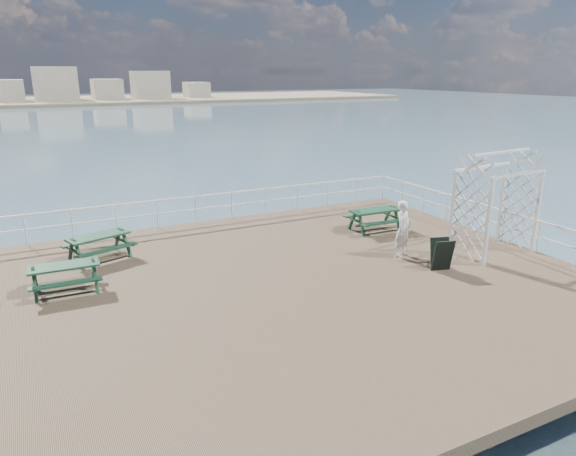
# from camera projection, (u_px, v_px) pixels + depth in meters

# --- Properties ---
(ground) EXTENTS (18.00, 14.00, 0.30)m
(ground) POSITION_uv_depth(u_px,v_px,m) (270.00, 292.00, 14.05)
(ground) COLOR brown
(ground) RESTS_ON ground
(sea_backdrop) EXTENTS (300.00, 300.00, 9.20)m
(sea_backdrop) POSITION_uv_depth(u_px,v_px,m) (100.00, 96.00, 134.19)
(sea_backdrop) COLOR #446573
(sea_backdrop) RESTS_ON ground
(railing) EXTENTS (17.77, 13.76, 1.10)m
(railing) POSITION_uv_depth(u_px,v_px,m) (233.00, 231.00, 15.92)
(railing) COLOR white
(railing) RESTS_ON ground
(picnic_table_b) EXTENTS (2.20, 1.98, 0.89)m
(picnic_table_b) POSITION_uv_depth(u_px,v_px,m) (99.00, 242.00, 15.92)
(picnic_table_b) COLOR #133620
(picnic_table_b) RESTS_ON ground
(picnic_table_c) EXTENTS (1.92, 1.57, 0.91)m
(picnic_table_c) POSITION_uv_depth(u_px,v_px,m) (375.00, 215.00, 18.83)
(picnic_table_c) COLOR #133620
(picnic_table_c) RESTS_ON ground
(picnic_table_d) EXTENTS (1.80, 1.47, 0.85)m
(picnic_table_d) POSITION_uv_depth(u_px,v_px,m) (65.00, 272.00, 13.57)
(picnic_table_d) COLOR #133620
(picnic_table_d) RESTS_ON ground
(trellis_arbor) EXTENTS (2.77, 1.65, 3.29)m
(trellis_arbor) POSITION_uv_depth(u_px,v_px,m) (496.00, 209.00, 16.28)
(trellis_arbor) COLOR white
(trellis_arbor) RESTS_ON ground
(sandwich_board) EXTENTS (0.69, 0.59, 0.98)m
(sandwich_board) POSITION_uv_depth(u_px,v_px,m) (441.00, 255.00, 15.05)
(sandwich_board) COLOR black
(sandwich_board) RESTS_ON ground
(person) EXTENTS (0.78, 0.66, 1.81)m
(person) POSITION_uv_depth(u_px,v_px,m) (403.00, 229.00, 16.07)
(person) COLOR white
(person) RESTS_ON ground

